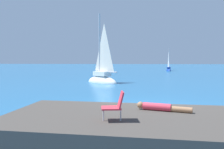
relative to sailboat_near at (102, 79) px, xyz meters
The scene contains 7 objects.
ground_plane 11.83m from the sailboat_near, 72.90° to the right, with size 160.00×160.00×0.00m, color #236093.
shore_ledge 15.45m from the sailboat_near, 79.69° to the right, with size 8.00×4.02×0.58m, color #423D38.
boulder_inland 13.17m from the sailboat_near, 75.55° to the right, with size 1.02×0.82×0.56m, color #403F37.
sailboat_near is the anchor object (origin of this frame).
sailboat_far 23.50m from the sailboat_near, 66.27° to the left, with size 0.81×2.40×4.43m.
person_sunbather 14.90m from the sailboat_near, 76.38° to the right, with size 1.71×0.71×0.25m.
beach_chair 15.97m from the sailboat_near, 82.38° to the right, with size 0.65×0.55×0.80m.
Camera 1 is at (-0.99, -11.03, 2.29)m, focal length 39.17 mm.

